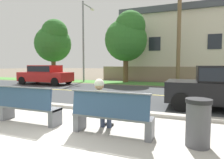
{
  "coord_description": "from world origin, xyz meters",
  "views": [
    {
      "loc": [
        2.75,
        -3.52,
        1.57
      ],
      "look_at": [
        0.0,
        3.42,
        1.0
      ],
      "focal_mm": 30.92,
      "sensor_mm": 36.0,
      "label": 1
    }
  ],
  "objects_px": {
    "bench_right": "(111,115)",
    "seated_person_olive": "(101,103)",
    "car_red_near": "(45,74)",
    "shade_tree_left": "(127,37)",
    "streetlamp": "(84,37)",
    "shade_tree_far_left": "(54,41)",
    "bench_left": "(28,107)",
    "trash_bin": "(198,123)"
  },
  "relations": [
    {
      "from": "seated_person_olive",
      "to": "shade_tree_far_left",
      "type": "height_order",
      "value": "shade_tree_far_left"
    },
    {
      "from": "bench_left",
      "to": "seated_person_olive",
      "type": "relative_size",
      "value": 1.46
    },
    {
      "from": "bench_left",
      "to": "seated_person_olive",
      "type": "bearing_deg",
      "value": 4.7
    },
    {
      "from": "car_red_near",
      "to": "streetlamp",
      "type": "xyz_separation_m",
      "value": [
        1.68,
        3.39,
        3.32
      ]
    },
    {
      "from": "bench_right",
      "to": "seated_person_olive",
      "type": "distance_m",
      "value": 0.43
    },
    {
      "from": "seated_person_olive",
      "to": "shade_tree_far_left",
      "type": "distance_m",
      "value": 17.35
    },
    {
      "from": "bench_right",
      "to": "trash_bin",
      "type": "distance_m",
      "value": 1.75
    },
    {
      "from": "car_red_near",
      "to": "shade_tree_left",
      "type": "height_order",
      "value": "shade_tree_left"
    },
    {
      "from": "shade_tree_far_left",
      "to": "trash_bin",
      "type": "height_order",
      "value": "shade_tree_far_left"
    },
    {
      "from": "shade_tree_far_left",
      "to": "shade_tree_left",
      "type": "distance_m",
      "value": 8.07
    },
    {
      "from": "seated_person_olive",
      "to": "shade_tree_far_left",
      "type": "xyz_separation_m",
      "value": [
        -11.35,
        12.68,
        3.37
      ]
    },
    {
      "from": "bench_left",
      "to": "trash_bin",
      "type": "xyz_separation_m",
      "value": [
        4.15,
        0.05,
        0.02
      ]
    },
    {
      "from": "bench_left",
      "to": "shade_tree_far_left",
      "type": "distance_m",
      "value": 16.25
    },
    {
      "from": "bench_left",
      "to": "bench_right",
      "type": "relative_size",
      "value": 1.0
    },
    {
      "from": "bench_left",
      "to": "streetlamp",
      "type": "xyz_separation_m",
      "value": [
        -5.06,
        11.94,
        3.72
      ]
    },
    {
      "from": "seated_person_olive",
      "to": "car_red_near",
      "type": "xyz_separation_m",
      "value": [
        -8.82,
        8.37,
        0.18
      ]
    },
    {
      "from": "shade_tree_left",
      "to": "bench_right",
      "type": "bearing_deg",
      "value": -74.19
    },
    {
      "from": "bench_left",
      "to": "seated_person_olive",
      "type": "xyz_separation_m",
      "value": [
        2.08,
        0.17,
        0.22
      ]
    },
    {
      "from": "car_red_near",
      "to": "bench_right",
      "type": "bearing_deg",
      "value": -43.05
    },
    {
      "from": "bench_left",
      "to": "trash_bin",
      "type": "distance_m",
      "value": 4.15
    },
    {
      "from": "bench_right",
      "to": "shade_tree_left",
      "type": "xyz_separation_m",
      "value": [
        -3.61,
        12.75,
        3.61
      ]
    },
    {
      "from": "bench_left",
      "to": "shade_tree_far_left",
      "type": "height_order",
      "value": "shade_tree_far_left"
    },
    {
      "from": "shade_tree_left",
      "to": "trash_bin",
      "type": "relative_size",
      "value": 6.73
    },
    {
      "from": "shade_tree_left",
      "to": "bench_left",
      "type": "bearing_deg",
      "value": -84.59
    },
    {
      "from": "bench_left",
      "to": "shade_tree_left",
      "type": "bearing_deg",
      "value": 95.41
    },
    {
      "from": "bench_left",
      "to": "trash_bin",
      "type": "bearing_deg",
      "value": 0.75
    },
    {
      "from": "seated_person_olive",
      "to": "shade_tree_left",
      "type": "height_order",
      "value": "shade_tree_left"
    },
    {
      "from": "bench_left",
      "to": "bench_right",
      "type": "height_order",
      "value": "same"
    },
    {
      "from": "shade_tree_left",
      "to": "trash_bin",
      "type": "bearing_deg",
      "value": -67.1
    },
    {
      "from": "seated_person_olive",
      "to": "car_red_near",
      "type": "height_order",
      "value": "car_red_near"
    },
    {
      "from": "bench_right",
      "to": "trash_bin",
      "type": "bearing_deg",
      "value": 1.79
    },
    {
      "from": "bench_left",
      "to": "streetlamp",
      "type": "height_order",
      "value": "streetlamp"
    },
    {
      "from": "streetlamp",
      "to": "bench_right",
      "type": "bearing_deg",
      "value": -57.98
    },
    {
      "from": "streetlamp",
      "to": "car_red_near",
      "type": "bearing_deg",
      "value": -116.35
    },
    {
      "from": "shade_tree_left",
      "to": "shade_tree_far_left",
      "type": "bearing_deg",
      "value": 179.26
    },
    {
      "from": "seated_person_olive",
      "to": "car_red_near",
      "type": "relative_size",
      "value": 0.29
    },
    {
      "from": "seated_person_olive",
      "to": "trash_bin",
      "type": "bearing_deg",
      "value": -3.19
    },
    {
      "from": "shade_tree_left",
      "to": "seated_person_olive",
      "type": "bearing_deg",
      "value": -75.37
    },
    {
      "from": "bench_left",
      "to": "bench_right",
      "type": "distance_m",
      "value": 2.4
    },
    {
      "from": "car_red_near",
      "to": "bench_left",
      "type": "bearing_deg",
      "value": -51.71
    },
    {
      "from": "bench_right",
      "to": "shade_tree_far_left",
      "type": "xyz_separation_m",
      "value": [
        -11.68,
        12.86,
        3.59
      ]
    },
    {
      "from": "shade_tree_far_left",
      "to": "shade_tree_left",
      "type": "relative_size",
      "value": 1.0
    }
  ]
}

